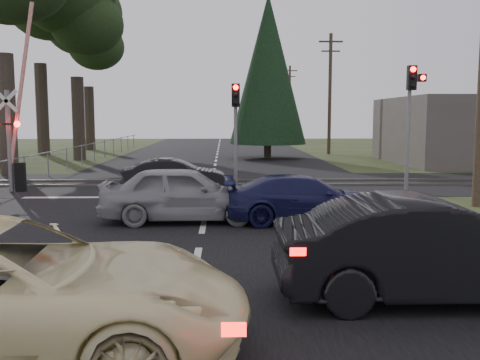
{
  "coord_description": "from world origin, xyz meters",
  "views": [
    {
      "loc": [
        0.56,
        -10.45,
        2.8
      ],
      "look_at": [
        0.93,
        2.3,
        1.3
      ],
      "focal_mm": 40.0,
      "sensor_mm": 36.0,
      "label": 1
    }
  ],
  "objects_px": {
    "dark_hatchback": "(433,250)",
    "blue_sedan": "(305,199)",
    "traffic_signal_center": "(236,117)",
    "utility_pole_mid": "(330,91)",
    "crossing_signal": "(15,137)",
    "traffic_signal_right": "(412,103)",
    "silver_car": "(184,194)",
    "dark_car_far": "(175,176)",
    "utility_pole_far": "(290,101)"
  },
  "relations": [
    {
      "from": "dark_hatchback",
      "to": "blue_sedan",
      "type": "height_order",
      "value": "dark_hatchback"
    },
    {
      "from": "traffic_signal_center",
      "to": "utility_pole_mid",
      "type": "xyz_separation_m",
      "value": [
        7.5,
        19.32,
        1.92
      ]
    },
    {
      "from": "crossing_signal",
      "to": "traffic_signal_right",
      "type": "xyz_separation_m",
      "value": [
        14.82,
        -0.31,
        1.26
      ]
    },
    {
      "from": "utility_pole_mid",
      "to": "silver_car",
      "type": "xyz_separation_m",
      "value": [
        -9.04,
        -26.22,
        -3.97
      ]
    },
    {
      "from": "silver_car",
      "to": "traffic_signal_right",
      "type": "bearing_deg",
      "value": -55.67
    },
    {
      "from": "traffic_signal_center",
      "to": "silver_car",
      "type": "relative_size",
      "value": 0.93
    },
    {
      "from": "dark_car_far",
      "to": "traffic_signal_center",
      "type": "bearing_deg",
      "value": -62.14
    },
    {
      "from": "crossing_signal",
      "to": "utility_pole_mid",
      "type": "bearing_deg",
      "value": 52.03
    },
    {
      "from": "blue_sedan",
      "to": "utility_pole_far",
      "type": "bearing_deg",
      "value": -7.77
    },
    {
      "from": "dark_car_far",
      "to": "utility_pole_mid",
      "type": "bearing_deg",
      "value": -27.63
    },
    {
      "from": "utility_pole_far",
      "to": "blue_sedan",
      "type": "distance_m",
      "value": 51.91
    },
    {
      "from": "traffic_signal_center",
      "to": "blue_sedan",
      "type": "xyz_separation_m",
      "value": [
        1.7,
        -7.1,
        -2.17
      ]
    },
    {
      "from": "crossing_signal",
      "to": "utility_pole_mid",
      "type": "xyz_separation_m",
      "value": [
        15.77,
        20.21,
        2.67
      ]
    },
    {
      "from": "traffic_signal_right",
      "to": "utility_pole_far",
      "type": "relative_size",
      "value": 0.52
    },
    {
      "from": "traffic_signal_center",
      "to": "utility_pole_mid",
      "type": "height_order",
      "value": "utility_pole_mid"
    },
    {
      "from": "dark_hatchback",
      "to": "utility_pole_far",
      "type": "bearing_deg",
      "value": -4.69
    },
    {
      "from": "crossing_signal",
      "to": "utility_pole_far",
      "type": "bearing_deg",
      "value": 70.77
    },
    {
      "from": "traffic_signal_center",
      "to": "dark_hatchback",
      "type": "relative_size",
      "value": 0.85
    },
    {
      "from": "traffic_signal_right",
      "to": "dark_hatchback",
      "type": "bearing_deg",
      "value": -107.52
    },
    {
      "from": "silver_car",
      "to": "blue_sedan",
      "type": "height_order",
      "value": "silver_car"
    },
    {
      "from": "crossing_signal",
      "to": "silver_car",
      "type": "distance_m",
      "value": 9.11
    },
    {
      "from": "utility_pole_mid",
      "to": "utility_pole_far",
      "type": "bearing_deg",
      "value": 90.0
    },
    {
      "from": "utility_pole_far",
      "to": "dark_hatchback",
      "type": "bearing_deg",
      "value": -94.73
    },
    {
      "from": "traffic_signal_right",
      "to": "dark_car_far",
      "type": "xyz_separation_m",
      "value": [
        -8.84,
        -0.13,
        -2.68
      ]
    },
    {
      "from": "blue_sedan",
      "to": "silver_car",
      "type": "bearing_deg",
      "value": 85.09
    },
    {
      "from": "dark_hatchback",
      "to": "utility_pole_mid",
      "type": "bearing_deg",
      "value": -8.28
    },
    {
      "from": "crossing_signal",
      "to": "silver_car",
      "type": "xyz_separation_m",
      "value": [
        6.73,
        -6.01,
        -1.3
      ]
    },
    {
      "from": "crossing_signal",
      "to": "dark_hatchback",
      "type": "bearing_deg",
      "value": -48.34
    },
    {
      "from": "dark_hatchback",
      "to": "crossing_signal",
      "type": "bearing_deg",
      "value": 41.7
    },
    {
      "from": "dark_hatchback",
      "to": "traffic_signal_right",
      "type": "bearing_deg",
      "value": -17.49
    },
    {
      "from": "dark_hatchback",
      "to": "blue_sedan",
      "type": "xyz_separation_m",
      "value": [
        -1.04,
        6.17,
        -0.16
      ]
    },
    {
      "from": "silver_car",
      "to": "dark_car_far",
      "type": "relative_size",
      "value": 1.16
    },
    {
      "from": "silver_car",
      "to": "dark_car_far",
      "type": "bearing_deg",
      "value": 6.86
    },
    {
      "from": "traffic_signal_center",
      "to": "dark_car_far",
      "type": "distance_m",
      "value": 3.43
    },
    {
      "from": "silver_car",
      "to": "blue_sedan",
      "type": "bearing_deg",
      "value": -94.37
    },
    {
      "from": "utility_pole_mid",
      "to": "silver_car",
      "type": "distance_m",
      "value": 28.02
    },
    {
      "from": "utility_pole_mid",
      "to": "utility_pole_far",
      "type": "height_order",
      "value": "same"
    },
    {
      "from": "utility_pole_far",
      "to": "blue_sedan",
      "type": "relative_size",
      "value": 2.07
    },
    {
      "from": "traffic_signal_right",
      "to": "utility_pole_far",
      "type": "distance_m",
      "value": 45.56
    },
    {
      "from": "crossing_signal",
      "to": "traffic_signal_right",
      "type": "distance_m",
      "value": 14.88
    },
    {
      "from": "traffic_signal_right",
      "to": "traffic_signal_center",
      "type": "bearing_deg",
      "value": 169.59
    },
    {
      "from": "silver_car",
      "to": "dark_car_far",
      "type": "distance_m",
      "value": 5.62
    },
    {
      "from": "traffic_signal_center",
      "to": "utility_pole_far",
      "type": "bearing_deg",
      "value": 80.4
    },
    {
      "from": "silver_car",
      "to": "crossing_signal",
      "type": "bearing_deg",
      "value": 47.46
    },
    {
      "from": "crossing_signal",
      "to": "dark_car_far",
      "type": "distance_m",
      "value": 6.17
    },
    {
      "from": "traffic_signal_right",
      "to": "blue_sedan",
      "type": "relative_size",
      "value": 1.08
    },
    {
      "from": "utility_pole_mid",
      "to": "traffic_signal_right",
      "type": "bearing_deg",
      "value": -92.66
    },
    {
      "from": "traffic_signal_center",
      "to": "dark_car_far",
      "type": "relative_size",
      "value": 1.07
    },
    {
      "from": "crossing_signal",
      "to": "utility_pole_mid",
      "type": "relative_size",
      "value": 0.77
    },
    {
      "from": "traffic_signal_right",
      "to": "dark_car_far",
      "type": "distance_m",
      "value": 9.24
    }
  ]
}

